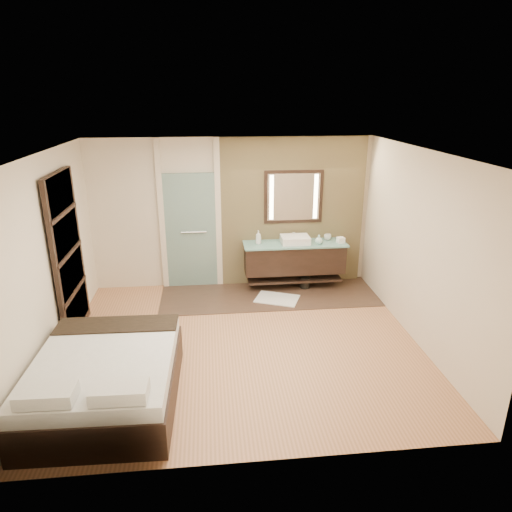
{
  "coord_description": "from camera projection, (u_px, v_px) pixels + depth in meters",
  "views": [
    {
      "loc": [
        -0.41,
        -5.75,
        3.39
      ],
      "look_at": [
        0.26,
        0.6,
        1.11
      ],
      "focal_mm": 32.0,
      "sensor_mm": 36.0,
      "label": 1
    }
  ],
  "objects": [
    {
      "name": "soap_bottle_b",
      "position": [
        259.0,
        239.0,
        8.11
      ],
      "size": [
        0.09,
        0.1,
        0.17
      ],
      "primitive_type": "imported",
      "rotation": [
        0.0,
        0.0,
        -0.26
      ],
      "color": "#B2B2B2",
      "rests_on": "vanity"
    },
    {
      "name": "cup",
      "position": [
        328.0,
        237.0,
        8.33
      ],
      "size": [
        0.14,
        0.14,
        0.1
      ],
      "primitive_type": "imported",
      "rotation": [
        0.0,
        0.0,
        -0.06
      ],
      "color": "silver",
      "rests_on": "vanity"
    },
    {
      "name": "shoji_partition",
      "position": [
        68.0,
        256.0,
        6.48
      ],
      "size": [
        0.06,
        1.2,
        2.4
      ],
      "color": "black",
      "rests_on": "floor"
    },
    {
      "name": "bed",
      "position": [
        106.0,
        379.0,
        5.21
      ],
      "size": [
        1.62,
        2.0,
        0.75
      ],
      "rotation": [
        0.0,
        0.0,
        -0.03
      ],
      "color": "black",
      "rests_on": "floor"
    },
    {
      "name": "soap_bottle_c",
      "position": [
        319.0,
        239.0,
        8.09
      ],
      "size": [
        0.17,
        0.17,
        0.17
      ],
      "primitive_type": "imported",
      "rotation": [
        0.0,
        0.0,
        0.39
      ],
      "color": "silver",
      "rests_on": "vanity"
    },
    {
      "name": "mirror_unit",
      "position": [
        294.0,
        197.0,
        8.14
      ],
      "size": [
        1.06,
        0.04,
        0.96
      ],
      "color": "black",
      "rests_on": "stone_wall"
    },
    {
      "name": "stone_wall",
      "position": [
        293.0,
        213.0,
        8.29
      ],
      "size": [
        2.6,
        0.08,
        2.7
      ],
      "primitive_type": "cube",
      "color": "tan",
      "rests_on": "floor"
    },
    {
      "name": "floor",
      "position": [
        242.0,
        343.0,
        6.56
      ],
      "size": [
        5.0,
        5.0,
        0.0
      ],
      "primitive_type": "plane",
      "color": "#9E6642",
      "rests_on": "ground"
    },
    {
      "name": "vanity",
      "position": [
        294.0,
        258.0,
        8.27
      ],
      "size": [
        1.85,
        0.55,
        0.88
      ],
      "color": "black",
      "rests_on": "stone_wall"
    },
    {
      "name": "tile_strip",
      "position": [
        269.0,
        295.0,
        8.12
      ],
      "size": [
        3.8,
        1.3,
        0.01
      ],
      "primitive_type": "cube",
      "color": "#3B2920",
      "rests_on": "floor"
    },
    {
      "name": "bath_mat",
      "position": [
        277.0,
        299.0,
        7.94
      ],
      "size": [
        0.86,
        0.74,
        0.02
      ],
      "primitive_type": "cube",
      "rotation": [
        0.0,
        0.0,
        -0.4
      ],
      "color": "silver",
      "rests_on": "floor"
    },
    {
      "name": "frosted_door",
      "position": [
        191.0,
        226.0,
        8.17
      ],
      "size": [
        1.1,
        0.12,
        2.7
      ],
      "color": "#AAD7CD",
      "rests_on": "floor"
    },
    {
      "name": "waste_bin",
      "position": [
        305.0,
        283.0,
        8.39
      ],
      "size": [
        0.18,
        0.18,
        0.22
      ],
      "primitive_type": "cylinder",
      "rotation": [
        0.0,
        0.0,
        0.03
      ],
      "color": "black",
      "rests_on": "floor"
    },
    {
      "name": "soap_bottle_a",
      "position": [
        258.0,
        237.0,
        8.08
      ],
      "size": [
        0.11,
        0.11,
        0.25
      ],
      "primitive_type": "imported",
      "rotation": [
        0.0,
        0.0,
        0.23
      ],
      "color": "white",
      "rests_on": "vanity"
    },
    {
      "name": "tissue_box",
      "position": [
        341.0,
        240.0,
        8.17
      ],
      "size": [
        0.14,
        0.14,
        0.1
      ],
      "primitive_type": "cube",
      "rotation": [
        0.0,
        0.0,
        0.22
      ],
      "color": "white",
      "rests_on": "vanity"
    }
  ]
}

